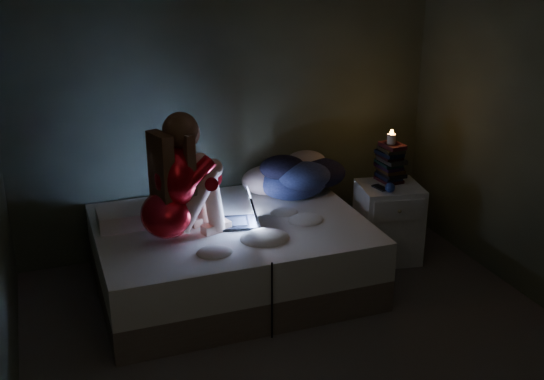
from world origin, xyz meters
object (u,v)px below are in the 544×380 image
bed (232,255)px  phone (382,188)px  nightstand (388,222)px  woman (165,179)px  laptop (231,208)px  candle (391,137)px

bed → phone: (1.26, -0.00, 0.38)m
bed → phone: bearing=-0.2°
nightstand → bed: bearing=-168.4°
woman → nightstand: (1.86, 0.18, -0.67)m
nightstand → phone: 0.35m
woman → laptop: woman is taller
bed → woman: 0.89m
woman → nightstand: woman is taller
laptop → nightstand: 1.41m
phone → bed: bearing=159.9°
bed → woman: size_ratio=2.19×
candle → phone: size_ratio=0.57×
bed → phone: phone is taller
bed → nightstand: 1.36m
laptop → phone: bearing=13.4°
nightstand → candle: bearing=79.1°
woman → candle: woman is taller
bed → laptop: laptop is taller
woman → phone: size_ratio=6.43×
laptop → phone: (1.26, 0.03, -0.02)m
candle → phone: candle is taller
woman → phone: 1.79m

